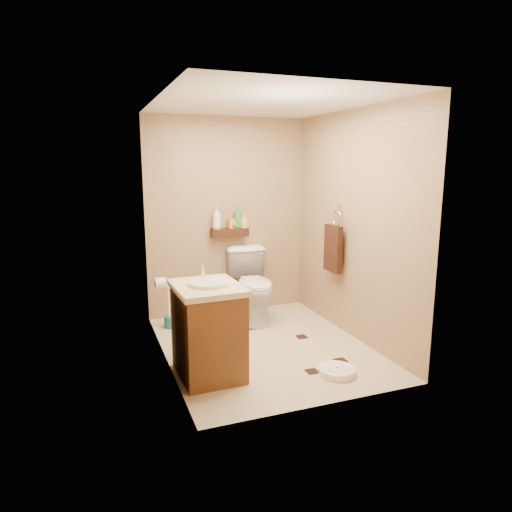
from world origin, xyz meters
name	(u,v)px	position (x,y,z in m)	size (l,w,h in m)	color
ground	(265,346)	(0.00, 0.00, 0.00)	(2.50, 2.50, 0.00)	beige
wall_back	(228,217)	(0.00, 1.25, 1.20)	(2.00, 0.04, 2.40)	#9D825A
wall_front	(329,253)	(0.00, -1.25, 1.20)	(2.00, 0.04, 2.40)	#9D825A
wall_left	(162,236)	(-1.00, 0.00, 1.20)	(0.04, 2.50, 2.40)	#9D825A
wall_right	(353,226)	(1.00, 0.00, 1.20)	(0.04, 2.50, 2.40)	#9D825A
ceiling	(266,102)	(0.00, 0.00, 2.40)	(2.00, 2.50, 0.02)	silver
wall_shelf	(230,233)	(0.00, 1.17, 1.02)	(0.46, 0.14, 0.10)	#3C1F10
floor_accents	(271,347)	(0.05, -0.05, 0.00)	(1.27, 1.35, 0.01)	black
toilet	(253,285)	(0.18, 0.83, 0.42)	(0.47, 0.83, 0.85)	white
vanity	(208,329)	(-0.70, -0.43, 0.42)	(0.58, 0.70, 0.95)	brown
bathroom_scale	(337,371)	(0.36, -0.83, 0.03)	(0.43, 0.43, 0.07)	white
toilet_brush	(169,312)	(-0.82, 0.89, 0.19)	(0.12, 0.12, 0.54)	#186061
towel_ring	(333,246)	(0.91, 0.25, 0.95)	(0.12, 0.30, 0.76)	silver
toilet_paper	(160,283)	(-0.94, 0.65, 0.60)	(0.12, 0.11, 0.12)	white
bottle_a	(217,218)	(-0.16, 1.17, 1.21)	(0.11, 0.11, 0.28)	white
bottle_b	(231,222)	(0.02, 1.17, 1.15)	(0.07, 0.07, 0.16)	gold
bottle_c	(233,223)	(0.05, 1.17, 1.13)	(0.10, 0.10, 0.13)	#C35017
bottle_d	(238,217)	(0.10, 1.17, 1.20)	(0.10, 0.10, 0.27)	#2E8B3D
bottle_e	(244,220)	(0.19, 1.17, 1.16)	(0.08, 0.08, 0.18)	#FFCD54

